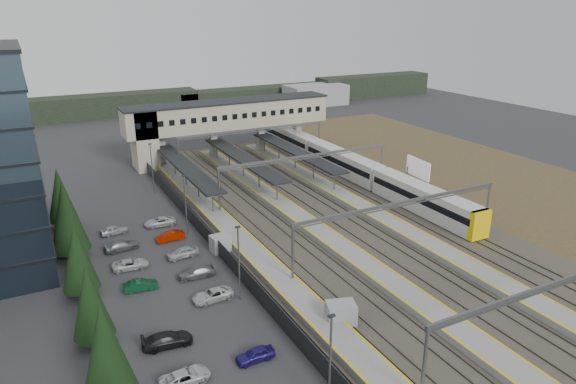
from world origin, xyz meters
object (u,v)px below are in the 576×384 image
relay_cabin_far (220,244)px  billboard (418,169)px  relay_cabin_near (341,314)px  footbridge (215,119)px  train (344,163)px

relay_cabin_far → billboard: bearing=10.6°
relay_cabin_near → footbridge: footbridge is taller
relay_cabin_near → relay_cabin_far: relay_cabin_near is taller
train → billboard: size_ratio=10.43×
train → relay_cabin_far: bearing=-148.1°
relay_cabin_far → footbridge: size_ratio=0.06×
relay_cabin_near → footbridge: bearing=81.2°
relay_cabin_far → train: size_ratio=0.04×
train → footbridge: bearing=129.0°
relay_cabin_far → train: train is taller
relay_cabin_near → billboard: 41.25m
footbridge → train: bearing=-51.0°
billboard → relay_cabin_far: bearing=-169.4°
relay_cabin_near → footbridge: 59.41m
footbridge → relay_cabin_near: bearing=-98.8°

